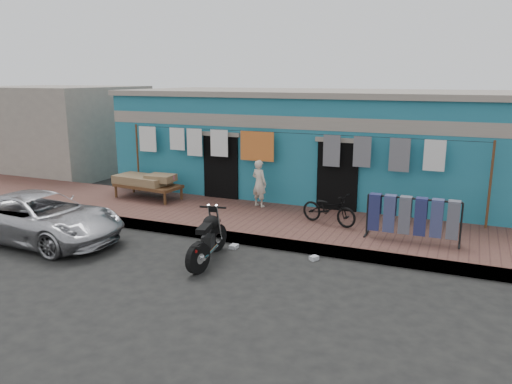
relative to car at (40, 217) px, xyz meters
The scene contains 15 objects.
ground 4.60m from the car, ahead, with size 80.00×80.00×0.00m, color black.
sidewalk 5.55m from the car, 34.46° to the left, with size 28.00×3.00×0.25m, color brown.
curb 4.88m from the car, 20.22° to the left, with size 28.00×0.10×0.25m, color gray.
building 8.52m from the car, 57.35° to the left, with size 12.20×5.20×3.36m.
neighbor_left 9.67m from the car, 132.08° to the left, with size 6.00×5.00×3.40m, color #9E9384.
clothesline 6.10m from the car, 47.14° to the left, with size 10.06×0.06×2.10m.
car is the anchor object (origin of this frame).
seated_person 5.61m from the car, 47.37° to the left, with size 0.47×0.31×1.31m, color beige.
bicycle 6.83m from the car, 28.13° to the left, with size 0.51×1.46×0.94m, color black.
motorcycle 4.24m from the car, ahead, with size 0.93×1.74×1.07m, color black, non-canonical shape.
charpoy 3.71m from the car, 83.76° to the left, with size 2.20×1.21×0.71m, color brown, non-canonical shape.
jeans_rack 8.50m from the car, 18.95° to the left, with size 2.09×0.43×1.00m, color black, non-canonical shape.
litter_a 4.16m from the car, 18.80° to the left, with size 0.19×0.15×0.09m, color silver.
litter_b 6.40m from the car, 12.03° to the left, with size 0.18×0.13×0.09m, color silver.
litter_c 4.60m from the car, 16.94° to the left, with size 0.20×0.16×0.08m, color silver.
Camera 1 is at (4.51, -8.38, 3.77)m, focal length 35.00 mm.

